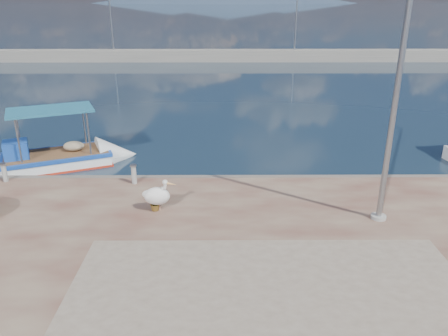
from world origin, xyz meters
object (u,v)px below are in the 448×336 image
lamp_post (394,108)px  pelican (157,196)px  bollard_near (134,173)px  boat_left (56,161)px

lamp_post → pelican: bearing=175.1°
pelican → bollard_near: (-1.11, 2.06, -0.10)m
boat_left → lamp_post: 13.31m
lamp_post → bollard_near: 8.62m
boat_left → lamp_post: (11.52, -5.61, 3.58)m
boat_left → pelican: (4.96, -5.05, 0.76)m
boat_left → pelican: size_ratio=5.74×
pelican → bollard_near: bearing=130.6°
boat_left → pelican: 7.12m
pelican → lamp_post: bearing=7.4°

